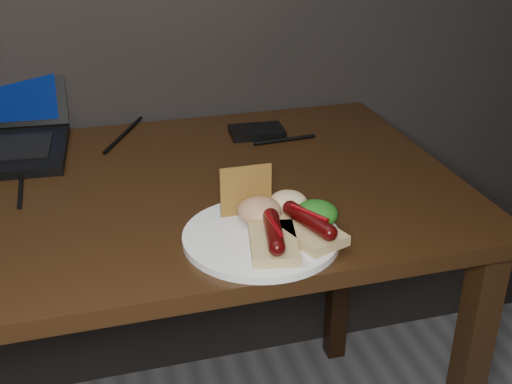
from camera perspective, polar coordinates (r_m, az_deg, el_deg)
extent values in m
cube|color=#311C0C|center=(1.19, -15.46, -1.02)|extent=(1.40, 0.70, 0.03)
cube|color=#311C0C|center=(1.75, 7.53, -4.94)|extent=(0.05, 0.05, 0.72)
cube|color=black|center=(1.41, 0.07, 5.39)|extent=(0.12, 0.08, 0.02)
cylinder|color=black|center=(1.25, -20.17, 0.54)|extent=(0.01, 0.18, 0.01)
cylinder|color=black|center=(1.44, -11.64, 5.09)|extent=(0.11, 0.20, 0.01)
cylinder|color=black|center=(1.38, 2.57, 4.67)|extent=(0.14, 0.02, 0.01)
cylinder|color=white|center=(1.01, 0.46, -4.00)|extent=(0.26, 0.26, 0.01)
cube|color=#CEB779|center=(0.96, 1.57, -4.56)|extent=(0.09, 0.13, 0.02)
cylinder|color=#440406|center=(0.95, 1.58, -3.50)|extent=(0.04, 0.10, 0.02)
sphere|color=#440406|center=(0.91, 1.88, -4.99)|extent=(0.03, 0.02, 0.02)
sphere|color=#440406|center=(0.99, 1.31, -2.14)|extent=(0.03, 0.02, 0.02)
cylinder|color=#5F0408|center=(0.95, 1.59, -2.85)|extent=(0.01, 0.07, 0.01)
cube|color=#CEB779|center=(0.99, 4.70, -3.55)|extent=(0.10, 0.13, 0.02)
cylinder|color=#440406|center=(0.98, 4.74, -2.51)|extent=(0.06, 0.10, 0.02)
sphere|color=#440406|center=(0.95, 6.54, -3.64)|extent=(0.03, 0.02, 0.02)
sphere|color=#440406|center=(1.02, 3.05, -1.45)|extent=(0.03, 0.02, 0.02)
cylinder|color=#5F0408|center=(0.98, 4.77, -1.87)|extent=(0.04, 0.06, 0.01)
cube|color=#AF7930|center=(1.04, -0.91, 0.14)|extent=(0.08, 0.01, 0.08)
ellipsoid|color=#184F0F|center=(1.02, 5.38, -1.93)|extent=(0.07, 0.07, 0.04)
ellipsoid|color=maroon|center=(1.03, 0.30, -1.64)|extent=(0.07, 0.07, 0.04)
ellipsoid|color=beige|center=(1.06, 2.88, -0.92)|extent=(0.06, 0.06, 0.04)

